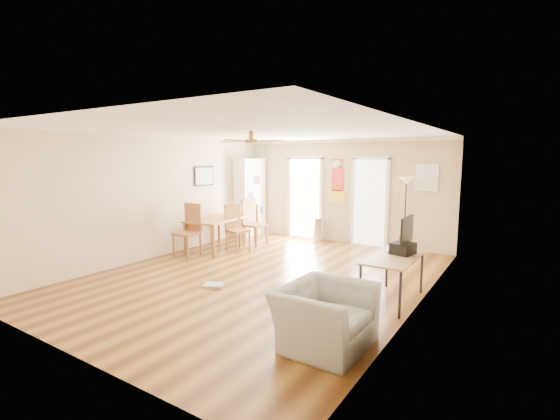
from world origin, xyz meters
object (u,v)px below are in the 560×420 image
Objects in this scene: dining_chair_far at (253,222)px; wastebasket_a at (309,288)px; armchair at (325,316)px; torchiere_lamp at (405,215)px; bookshelf at (250,197)px; trash_can at (319,229)px; dining_chair_right_b at (238,228)px; computer_desk at (393,279)px; printer at (403,248)px; dining_chair_right_a at (255,223)px; dining_chair_near at (187,230)px; dining_table at (216,234)px.

dining_chair_far is 4.50m from wastebasket_a.
torchiere_lamp is at bearing 6.89° from armchair.
torchiere_lamp is (4.21, 0.21, -0.20)m from bookshelf.
trash_can is at bearing 115.10° from wastebasket_a.
dining_chair_right_b is 0.83× the size of computer_desk.
bookshelf is 5.66m from printer.
dining_chair_right_a is at bearing -30.82° from bookshelf.
dining_chair_near is 4.69m from printer.
dining_chair_far is at bearing -169.97° from torchiere_lamp.
dining_chair_right_a is 1.07× the size of dining_chair_right_b.
dining_table is at bearing -128.44° from trash_can.
torchiere_lamp is 5.66× the size of wastebasket_a.
dining_chair_right_a reaches higher than dining_chair_right_b.
computer_desk is 3.79× the size of printer.
dining_chair_near reaches higher than wastebasket_a.
bookshelf is at bearing -172.23° from trash_can.
dining_chair_far is 2.80× the size of printer.
printer is (4.51, -2.23, 0.30)m from dining_chair_far.
dining_chair_far is at bearing -28.41° from bookshelf.
torchiere_lamp is (3.84, 2.01, 0.50)m from dining_table.
dining_chair_near reaches higher than armchair.
torchiere_lamp is at bearing -46.94° from dining_chair_right_b.
bookshelf reaches higher than computer_desk.
bookshelf is 5.21m from wastebasket_a.
trash_can is 0.57× the size of armchair.
bookshelf reaches higher than dining_chair_far.
computer_desk is at bearing 26.42° from wastebasket_a.
dining_chair_right_b is 0.93× the size of dining_chair_near.
computer_desk is 1.20× the size of armchair.
torchiere_lamp is at bearing -64.49° from dining_chair_right_a.
wastebasket_a is 1.57m from armchair.
trash_can is 2.00× the size of wastebasket_a.
dining_chair_right_a is 1.00× the size of dining_chair_near.
dining_chair_near is (-0.63, -0.99, 0.04)m from dining_chair_right_b.
torchiere_lamp reaches higher than dining_chair_far.
dining_chair_near is 3.36× the size of printer.
wastebasket_a is at bearing -125.54° from dining_chair_right_a.
dining_table is 5.21m from armchair.
wastebasket_a is at bearing -16.13° from dining_chair_near.
bookshelf is at bearing 46.11° from armchair.
printer is 0.32× the size of armchair.
bookshelf is at bearing 42.18° from dining_chair_right_b.
trash_can is at bearing -35.36° from dining_chair_right_a.
dining_chair_far is (0.46, -0.46, -0.59)m from bookshelf.
dining_chair_near is (-0.08, -0.86, 0.20)m from dining_table.
dining_chair_far is 5.04m from printer.
torchiere_lamp is at bearing 33.18° from dining_chair_near.
dining_table is at bearing 57.19° from armchair.
dining_chair_far is 3.83m from torchiere_lamp.
dining_chair_right_a is (0.55, 0.80, 0.20)m from dining_table.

